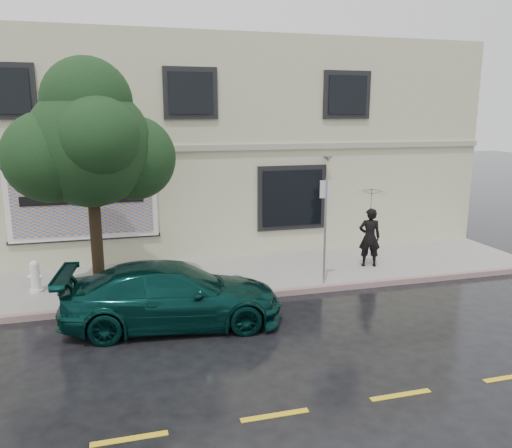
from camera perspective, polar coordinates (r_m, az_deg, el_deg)
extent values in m
plane|color=black|center=(11.30, -3.22, -11.54)|extent=(90.00, 90.00, 0.00)
cube|color=#999790|center=(14.26, -5.97, -6.10)|extent=(20.00, 3.50, 0.15)
cube|color=gray|center=(12.64, -4.66, -8.55)|extent=(20.00, 0.18, 0.16)
cube|color=gold|center=(8.32, 2.18, -21.00)|extent=(19.00, 0.12, 0.01)
cube|color=#BCB997|center=(19.26, -9.02, 9.02)|extent=(20.00, 8.00, 7.00)
cube|color=#9E9984|center=(15.26, -7.33, 8.60)|extent=(20.00, 0.12, 0.18)
cube|color=black|center=(16.20, 4.13, 3.00)|extent=(2.30, 0.10, 2.10)
cube|color=black|center=(16.14, 4.20, 2.97)|extent=(2.00, 0.05, 1.80)
cube|color=black|center=(15.31, -26.88, 13.41)|extent=(1.30, 0.05, 1.20)
cube|color=black|center=(15.18, -7.47, 14.62)|extent=(1.30, 0.05, 1.20)
cube|color=black|center=(16.63, 10.43, 14.32)|extent=(1.30, 0.05, 1.20)
cube|color=white|center=(15.30, -19.11, 2.17)|extent=(4.20, 0.06, 2.10)
cube|color=orange|center=(15.26, -19.12, 2.15)|extent=(3.90, 0.04, 1.80)
cube|color=black|center=(15.54, -18.83, -1.62)|extent=(4.30, 0.10, 0.10)
cube|color=black|center=(15.19, -19.38, 6.09)|extent=(4.30, 0.10, 0.10)
cube|color=black|center=(15.21, -19.16, 2.69)|extent=(3.40, 0.02, 0.28)
imported|color=#072F2B|center=(11.25, -9.48, -7.99)|extent=(4.97, 2.59, 1.39)
imported|color=black|center=(15.14, 12.85, -1.50)|extent=(0.74, 0.59, 1.76)
imported|color=black|center=(14.90, 13.07, 3.07)|extent=(1.18, 1.18, 0.69)
cylinder|color=#322516|center=(12.72, -17.72, -2.40)|extent=(0.28, 0.28, 2.63)
sphere|color=black|center=(12.36, -18.46, 8.47)|extent=(2.87, 2.87, 2.87)
cylinder|color=silver|center=(14.01, -23.78, -6.96)|extent=(0.32, 0.32, 0.09)
cylinder|color=silver|center=(13.91, -23.90, -5.64)|extent=(0.24, 0.24, 0.59)
sphere|color=silver|center=(13.82, -24.02, -4.31)|extent=(0.24, 0.24, 0.24)
cylinder|color=silver|center=(13.90, -23.91, -5.54)|extent=(0.34, 0.11, 0.11)
cylinder|color=#A0A1A8|center=(13.22, 7.89, -0.93)|extent=(0.06, 0.06, 2.83)
cube|color=silver|center=(13.00, 8.04, 3.96)|extent=(0.35, 0.03, 0.46)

